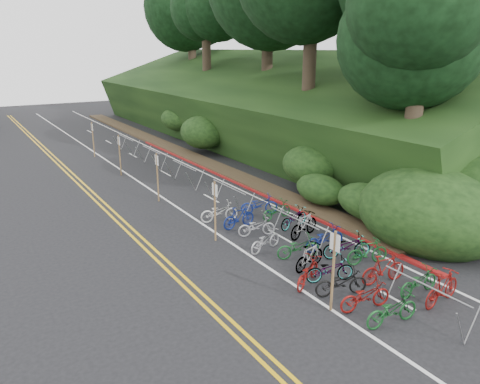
# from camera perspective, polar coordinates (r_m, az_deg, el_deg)

# --- Properties ---
(ground) EXTENTS (120.00, 120.00, 0.00)m
(ground) POSITION_cam_1_polar(r_m,az_deg,el_deg) (15.06, 4.39, -12.72)
(ground) COLOR black
(ground) RESTS_ON ground
(road_markings) EXTENTS (7.47, 80.00, 0.01)m
(road_markings) POSITION_cam_1_polar(r_m,az_deg,el_deg) (23.46, -8.96, -1.67)
(road_markings) COLOR gold
(road_markings) RESTS_ON ground
(red_curb) EXTENTS (0.25, 28.00, 0.10)m
(red_curb) POSITION_cam_1_polar(r_m,az_deg,el_deg) (27.26, -0.73, 1.31)
(red_curb) COLOR maroon
(red_curb) RESTS_ON ground
(embankment) EXTENTS (14.30, 48.14, 9.11)m
(embankment) POSITION_cam_1_polar(r_m,az_deg,el_deg) (36.42, 3.39, 9.35)
(embankment) COLOR black
(embankment) RESTS_ON ground
(tree_cluster) EXTENTS (31.71, 53.42, 17.05)m
(tree_cluster) POSITION_cam_1_polar(r_m,az_deg,el_deg) (37.09, -3.63, 22.04)
(tree_cluster) COLOR #2D2319
(tree_cluster) RESTS_ON ground
(bike_rack_front) EXTENTS (1.14, 2.85, 1.16)m
(bike_rack_front) POSITION_cam_1_polar(r_m,az_deg,el_deg) (14.44, 21.61, -11.58)
(bike_rack_front) COLOR gray
(bike_rack_front) RESTS_ON ground
(bike_racks_rest) EXTENTS (1.14, 23.00, 1.17)m
(bike_racks_rest) POSITION_cam_1_polar(r_m,az_deg,el_deg) (26.68, -6.82, 2.63)
(bike_racks_rest) COLOR gray
(bike_racks_rest) RESTS_ON ground
(signpost_near) EXTENTS (0.08, 0.40, 2.53)m
(signpost_near) POSITION_cam_1_polar(r_m,az_deg,el_deg) (13.97, 11.32, -8.83)
(signpost_near) COLOR brown
(signpost_near) RESTS_ON ground
(signposts_rest) EXTENTS (0.08, 18.40, 2.50)m
(signposts_rest) POSITION_cam_1_polar(r_m,az_deg,el_deg) (26.58, -12.48, 3.56)
(signposts_rest) COLOR brown
(signposts_rest) RESTS_ON ground
(bike_front) EXTENTS (1.34, 1.78, 0.90)m
(bike_front) POSITION_cam_1_polar(r_m,az_deg,el_deg) (15.73, 8.24, -9.63)
(bike_front) COLOR maroon
(bike_front) RESTS_ON ground
(bike_valet) EXTENTS (3.41, 11.62, 1.09)m
(bike_valet) POSITION_cam_1_polar(r_m,az_deg,el_deg) (17.74, 9.24, -6.41)
(bike_valet) COLOR #144C1E
(bike_valet) RESTS_ON ground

